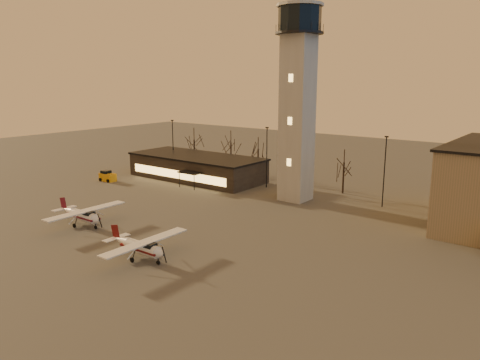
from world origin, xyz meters
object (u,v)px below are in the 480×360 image
object	(u,v)px
cessna_rear	(85,218)
service_cart	(108,177)
terminal	(197,167)
cessna_front	(144,250)
control_tower	(298,90)

from	to	relation	value
cessna_rear	service_cart	distance (m)	26.34
terminal	cessna_rear	bearing A→B (deg)	-74.68
cessna_front	cessna_rear	xyz separation A→B (m)	(-14.33, 2.97, 0.03)
service_cart	cessna_front	bearing A→B (deg)	-35.54
cessna_front	service_cart	size ratio (longest dim) A/B	3.43
terminal	cessna_front	size ratio (longest dim) A/B	2.41
cessna_front	service_cart	world-z (taller)	cessna_front
control_tower	service_cart	distance (m)	37.92
cessna_rear	control_tower	bearing A→B (deg)	62.46
control_tower	cessna_rear	distance (m)	34.13
terminal	service_cart	bearing A→B (deg)	-135.47
service_cart	control_tower	bearing A→B (deg)	11.70
control_tower	service_cart	world-z (taller)	control_tower
cessna_front	cessna_rear	world-z (taller)	cessna_rear
terminal	service_cart	distance (m)	15.96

